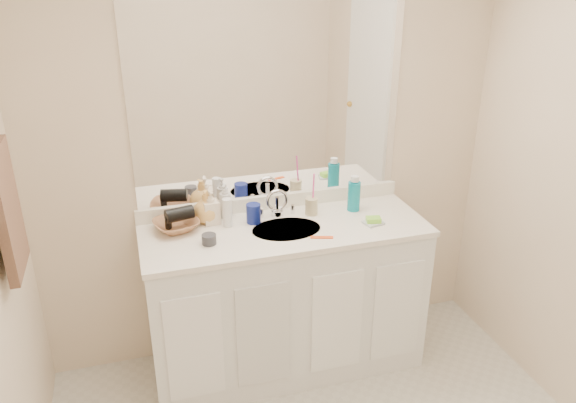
# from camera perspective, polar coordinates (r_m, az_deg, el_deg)

# --- Properties ---
(wall_back) EXTENTS (2.60, 0.02, 2.40)m
(wall_back) POSITION_cam_1_polar(r_m,az_deg,el_deg) (3.10, -1.73, 4.84)
(wall_back) COLOR beige
(wall_back) RESTS_ON floor
(vanity_cabinet) EXTENTS (1.50, 0.55, 0.85)m
(vanity_cabinet) POSITION_cam_1_polar(r_m,az_deg,el_deg) (3.20, -0.26, -9.95)
(vanity_cabinet) COLOR white
(vanity_cabinet) RESTS_ON floor
(countertop) EXTENTS (1.52, 0.57, 0.03)m
(countertop) POSITION_cam_1_polar(r_m,az_deg,el_deg) (2.98, -0.28, -2.89)
(countertop) COLOR white
(countertop) RESTS_ON vanity_cabinet
(backsplash) EXTENTS (1.52, 0.03, 0.08)m
(backsplash) POSITION_cam_1_polar(r_m,az_deg,el_deg) (3.19, -1.60, -0.01)
(backsplash) COLOR white
(backsplash) RESTS_ON countertop
(sink_basin) EXTENTS (0.37, 0.37, 0.02)m
(sink_basin) POSITION_cam_1_polar(r_m,az_deg,el_deg) (2.97, -0.17, -3.00)
(sink_basin) COLOR beige
(sink_basin) RESTS_ON countertop
(faucet) EXTENTS (0.02, 0.02, 0.11)m
(faucet) POSITION_cam_1_polar(r_m,az_deg,el_deg) (3.09, -1.12, -0.47)
(faucet) COLOR silver
(faucet) RESTS_ON countertop
(mirror) EXTENTS (1.48, 0.01, 1.20)m
(mirror) POSITION_cam_1_polar(r_m,az_deg,el_deg) (3.00, -1.79, 11.34)
(mirror) COLOR white
(mirror) RESTS_ON wall_back
(blue_mug) EXTENTS (0.10, 0.10, 0.11)m
(blue_mug) POSITION_cam_1_polar(r_m,az_deg,el_deg) (3.01, -3.53, -1.22)
(blue_mug) COLOR navy
(blue_mug) RESTS_ON countertop
(tan_cup) EXTENTS (0.07, 0.07, 0.10)m
(tan_cup) POSITION_cam_1_polar(r_m,az_deg,el_deg) (3.11, 2.39, -0.48)
(tan_cup) COLOR #C1B488
(tan_cup) RESTS_ON countertop
(toothbrush) EXTENTS (0.02, 0.04, 0.19)m
(toothbrush) POSITION_cam_1_polar(r_m,az_deg,el_deg) (3.08, 2.60, 1.29)
(toothbrush) COLOR #FF43AB
(toothbrush) RESTS_ON tan_cup
(mouthwash_bottle) EXTENTS (0.09, 0.09, 0.17)m
(mouthwash_bottle) POSITION_cam_1_polar(r_m,az_deg,el_deg) (3.17, 6.71, 0.53)
(mouthwash_bottle) COLOR #0D889F
(mouthwash_bottle) RESTS_ON countertop
(soap_dish) EXTENTS (0.12, 0.10, 0.01)m
(soap_dish) POSITION_cam_1_polar(r_m,az_deg,el_deg) (3.05, 8.65, -2.15)
(soap_dish) COLOR silver
(soap_dish) RESTS_ON countertop
(green_soap) EXTENTS (0.09, 0.07, 0.03)m
(green_soap) POSITION_cam_1_polar(r_m,az_deg,el_deg) (3.04, 8.67, -1.84)
(green_soap) COLOR #8BE838
(green_soap) RESTS_ON soap_dish
(orange_comb) EXTENTS (0.12, 0.06, 0.00)m
(orange_comb) POSITION_cam_1_polar(r_m,az_deg,el_deg) (2.87, 3.46, -3.66)
(orange_comb) COLOR #F84F1A
(orange_comb) RESTS_ON countertop
(dark_jar) EXTENTS (0.09, 0.09, 0.05)m
(dark_jar) POSITION_cam_1_polar(r_m,az_deg,el_deg) (2.83, -8.02, -3.82)
(dark_jar) COLOR #333339
(dark_jar) RESTS_ON countertop
(extra_white_bottle) EXTENTS (0.05, 0.05, 0.16)m
(extra_white_bottle) POSITION_cam_1_polar(r_m,az_deg,el_deg) (2.98, -6.18, -1.12)
(extra_white_bottle) COLOR white
(extra_white_bottle) RESTS_ON countertop
(soap_bottle_white) EXTENTS (0.10, 0.10, 0.19)m
(soap_bottle_white) POSITION_cam_1_polar(r_m,az_deg,el_deg) (3.07, -6.38, 0.08)
(soap_bottle_white) COLOR silver
(soap_bottle_white) RESTS_ON countertop
(soap_bottle_cream) EXTENTS (0.09, 0.09, 0.19)m
(soap_bottle_cream) POSITION_cam_1_polar(r_m,az_deg,el_deg) (3.02, -7.84, -0.52)
(soap_bottle_cream) COLOR #FCE9CD
(soap_bottle_cream) RESTS_ON countertop
(soap_bottle_yellow) EXTENTS (0.18, 0.18, 0.18)m
(soap_bottle_yellow) POSITION_cam_1_polar(r_m,az_deg,el_deg) (3.03, -8.31, -0.52)
(soap_bottle_yellow) COLOR #F3B85E
(soap_bottle_yellow) RESTS_ON countertop
(wicker_basket) EXTENTS (0.28, 0.28, 0.06)m
(wicker_basket) POSITION_cam_1_polar(r_m,az_deg,el_deg) (2.99, -11.26, -2.37)
(wicker_basket) COLOR #975F3C
(wicker_basket) RESTS_ON countertop
(hair_dryer) EXTENTS (0.16, 0.10, 0.07)m
(hair_dryer) POSITION_cam_1_polar(r_m,az_deg,el_deg) (2.97, -10.98, -1.25)
(hair_dryer) COLOR black
(hair_dryer) RESTS_ON wicker_basket
(hand_towel) EXTENTS (0.04, 0.32, 0.55)m
(hand_towel) POSITION_cam_1_polar(r_m,az_deg,el_deg) (2.55, -26.58, -0.83)
(hand_towel) COLOR #483226
(hand_towel) RESTS_ON towel_ring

